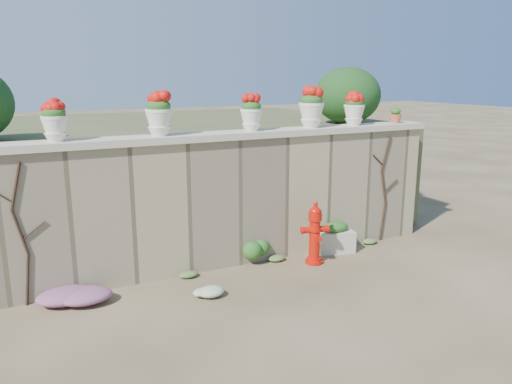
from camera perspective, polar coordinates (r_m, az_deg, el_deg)
ground at (r=6.53m, az=1.02°, el=-13.58°), size 80.00×80.00×0.00m
stone_wall at (r=7.71m, az=-5.16°, el=-1.42°), size 8.00×0.40×2.00m
wall_cap at (r=7.52m, az=-5.32°, el=6.35°), size 8.10×0.52×0.10m
raised_fill at (r=10.69m, az=-11.48°, el=2.48°), size 9.00×6.00×2.00m
back_shrub_right at (r=10.20m, az=10.41°, el=10.80°), size 1.30×1.30×1.10m
vine_left at (r=7.01m, az=-25.26°, el=-4.24°), size 0.60×0.04×1.91m
vine_right at (r=9.19m, az=14.44°, el=0.53°), size 0.60×0.04×1.91m
fire_hydrant at (r=7.97m, az=6.73°, el=-4.65°), size 0.44×0.31×1.01m
planter_box at (r=8.63m, az=9.00°, el=-5.19°), size 0.69×0.50×0.52m
green_shrub at (r=7.97m, az=0.07°, el=-6.41°), size 0.56×0.50×0.53m
magenta_clump at (r=7.05m, az=-20.45°, el=-11.16°), size 0.99×0.66×0.26m
white_flowers at (r=6.89m, az=-5.71°, el=-11.31°), size 0.49×0.39×0.18m
urn_pot_1 at (r=7.00m, az=-22.03°, el=7.53°), size 0.34×0.34×0.53m
urn_pot_2 at (r=7.25m, az=-11.03°, el=8.69°), size 0.39×0.39×0.61m
urn_pot_3 at (r=7.77m, az=-0.53°, el=8.98°), size 0.35×0.35×0.54m
urn_pot_4 at (r=8.30m, az=6.34°, el=9.53°), size 0.41×0.41×0.65m
urn_pot_5 at (r=8.80m, az=11.16°, el=9.30°), size 0.36×0.36×0.56m
terracotta_pot at (r=9.41m, az=15.65°, el=8.32°), size 0.21×0.21×0.26m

